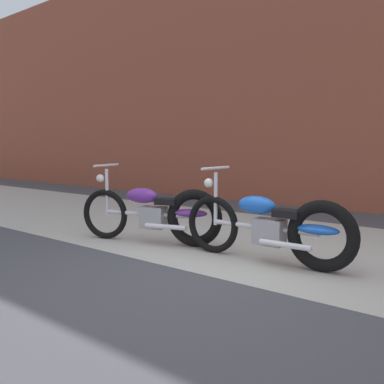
# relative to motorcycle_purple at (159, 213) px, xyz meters

# --- Properties ---
(ground_plane) EXTENTS (80.00, 80.00, 0.00)m
(ground_plane) POSITION_rel_motorcycle_purple_xyz_m (1.22, -0.71, -0.40)
(ground_plane) COLOR #47474C
(sidewalk_slab) EXTENTS (36.00, 3.50, 0.01)m
(sidewalk_slab) POSITION_rel_motorcycle_purple_xyz_m (1.22, 1.04, -0.40)
(sidewalk_slab) COLOR #B2ADA3
(sidewalk_slab) RESTS_ON ground
(brick_building_wall) EXTENTS (36.00, 0.50, 6.05)m
(brick_building_wall) POSITION_rel_motorcycle_purple_xyz_m (1.22, 4.49, 2.63)
(brick_building_wall) COLOR brown
(brick_building_wall) RESTS_ON ground
(motorcycle_purple) EXTENTS (1.94, 0.84, 1.03)m
(motorcycle_purple) POSITION_rel_motorcycle_purple_xyz_m (0.00, 0.00, 0.00)
(motorcycle_purple) COLOR black
(motorcycle_purple) RESTS_ON ground
(motorcycle_blue) EXTENTS (2.01, 0.58, 1.03)m
(motorcycle_blue) POSITION_rel_motorcycle_purple_xyz_m (1.62, 0.09, 0.00)
(motorcycle_blue) COLOR black
(motorcycle_blue) RESTS_ON ground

